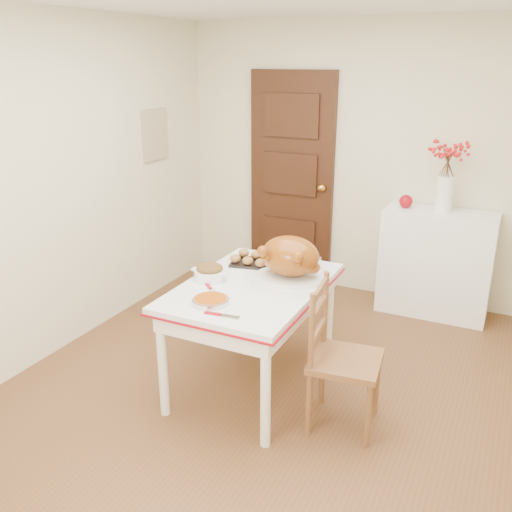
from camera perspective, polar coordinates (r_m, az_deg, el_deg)
The scene contains 19 objects.
floor at distance 3.93m, azimuth 1.73°, elevation -13.62°, with size 3.50×4.00×0.00m, color brown.
wall_back at distance 5.26m, azimuth 10.99°, elevation 9.35°, with size 3.50×0.00×2.50m, color beige.
wall_front at distance 1.90m, azimuth -23.96°, elevation -10.70°, with size 3.50×0.00×2.50m, color beige.
wall_left at distance 4.40m, azimuth -19.48°, elevation 6.62°, with size 0.00×4.00×2.50m, color beige.
door_back at distance 5.50m, azimuth 3.66°, elevation 7.75°, with size 0.85×0.06×2.06m, color #331A0F.
photo_board at distance 5.25m, azimuth -10.28°, elevation 12.13°, with size 0.03×0.35×0.45m, color #C6BA83.
sideboard at distance 5.11m, azimuth 17.93°, elevation -0.70°, with size 0.93×0.41×0.93m, color white.
kitchen_table at distance 3.81m, azimuth -0.33°, elevation -8.16°, with size 0.87×1.27×0.76m, color white, non-canonical shape.
chair_oak at distance 3.43m, azimuth 9.20°, elevation -10.24°, with size 0.41×0.41×0.93m, color brown, non-canonical shape.
berry_vase at distance 4.91m, azimuth 18.94°, elevation 7.88°, with size 0.33×0.33×0.64m, color white, non-canonical shape.
apple at distance 5.01m, azimuth 15.11°, elevation 5.43°, with size 0.12×0.12×0.12m, color #990713.
turkey_platter at distance 3.69m, azimuth 3.51°, elevation -0.24°, with size 0.46×0.37×0.29m, color #944D16, non-canonical shape.
pumpkin_pie at distance 3.38m, azimuth -4.68°, elevation -4.47°, with size 0.22×0.22×0.05m, color #A44108.
stuffing_dish at distance 3.73m, azimuth -4.76°, elevation -1.64°, with size 0.27×0.21×0.10m, color brown, non-canonical shape.
rolls_tray at distance 3.99m, azimuth -0.41°, elevation -0.30°, with size 0.29×0.23×0.08m, color #9F6B34, non-canonical shape.
pie_server at distance 3.22m, azimuth -3.54°, elevation -6.04°, with size 0.21×0.06×0.01m, color silver, non-canonical shape.
carving_knife at distance 3.55m, azimuth -4.50°, elevation -3.56°, with size 0.26×0.06×0.01m, color silver, non-canonical shape.
drinking_glass at distance 4.03m, azimuth 3.17°, elevation 0.13°, with size 0.07×0.07×0.11m, color white.
shaker_pair at distance 3.94m, azimuth 6.05°, elevation -0.60°, with size 0.09×0.04×0.09m, color white, non-canonical shape.
Camera 1 is at (1.33, -3.01, 2.16)m, focal length 39.04 mm.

